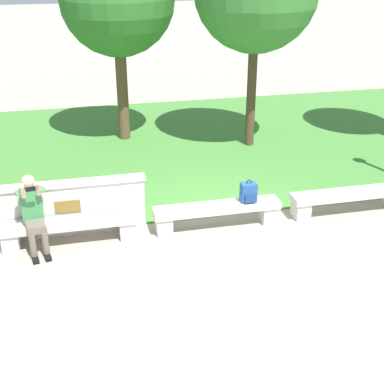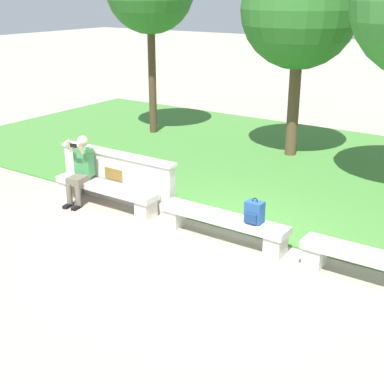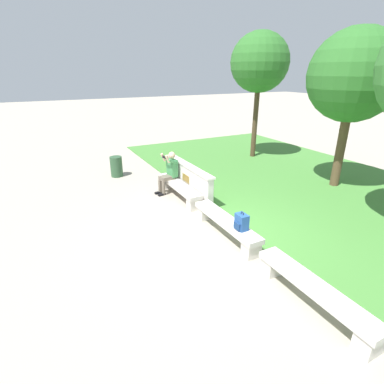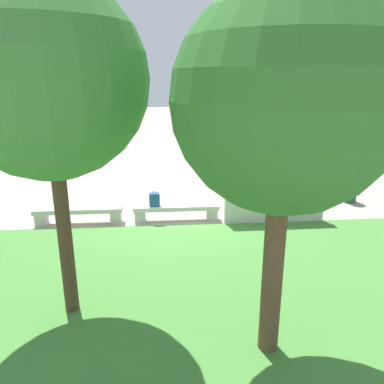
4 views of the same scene
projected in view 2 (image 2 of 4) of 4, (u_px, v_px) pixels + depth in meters
name	position (u px, v px, depth m)	size (l,w,h in m)	color
ground_plane	(222.00, 239.00, 9.03)	(80.00, 80.00, 0.00)	#A89E8C
grass_strip	(320.00, 171.00, 12.41)	(19.58, 8.00, 0.03)	#478438
bench_main	(106.00, 191.00, 10.30)	(2.33, 0.40, 0.45)	beige
bench_near	(222.00, 222.00, 8.92)	(2.33, 0.40, 0.45)	beige
bench_mid	(382.00, 265.00, 7.53)	(2.33, 0.40, 0.45)	beige
backrest_wall_with_plaque	(117.00, 176.00, 10.49)	(2.76, 0.24, 1.01)	beige
person_photographer	(81.00, 166.00, 10.38)	(0.52, 0.77, 1.32)	black
backpack	(254.00, 213.00, 8.50)	(0.28, 0.24, 0.43)	#234C8C
tree_behind_wall	(300.00, 10.00, 12.37)	(2.76, 2.76, 4.91)	brown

